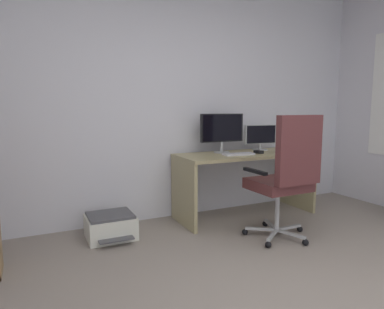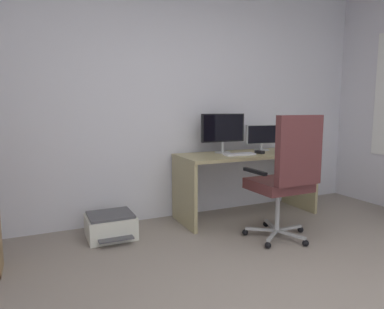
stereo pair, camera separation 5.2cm
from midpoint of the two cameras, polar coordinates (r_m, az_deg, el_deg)
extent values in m
cube|color=silver|center=(3.86, -4.36, 9.45)|extent=(5.27, 0.10, 2.71)
cube|color=tan|center=(3.93, 9.50, -0.03)|extent=(1.59, 0.62, 0.04)
cube|color=tan|center=(3.63, -0.93, -6.44)|extent=(0.04, 0.59, 0.69)
cube|color=tan|center=(4.47, 17.71, -4.10)|extent=(0.04, 0.59, 0.69)
cylinder|color=#B2B5B7|center=(3.92, 5.48, 0.37)|extent=(0.18, 0.18, 0.01)
cylinder|color=#B2B5B7|center=(3.91, 5.49, 1.37)|extent=(0.03, 0.03, 0.13)
cube|color=black|center=(3.90, 5.53, 4.43)|extent=(0.53, 0.05, 0.32)
cube|color=black|center=(3.88, 5.68, 4.41)|extent=(0.49, 0.02, 0.29)
cylinder|color=#B2B5B7|center=(4.22, 11.79, 0.76)|extent=(0.18, 0.18, 0.01)
cylinder|color=#B2B5B7|center=(4.21, 11.81, 1.38)|extent=(0.03, 0.03, 0.08)
cube|color=#B7BABC|center=(4.20, 11.86, 3.31)|extent=(0.42, 0.08, 0.23)
cube|color=black|center=(4.18, 12.01, 3.28)|extent=(0.38, 0.04, 0.21)
cube|color=silver|center=(3.75, 8.28, 0.05)|extent=(0.35, 0.15, 0.02)
cube|color=black|center=(3.91, 11.55, 0.39)|extent=(0.08, 0.11, 0.03)
cube|color=#B7BABC|center=(3.57, 16.21, -11.65)|extent=(0.30, 0.04, 0.02)
sphere|color=black|center=(3.68, 17.97, -11.78)|extent=(0.06, 0.06, 0.06)
cube|color=#B7BABC|center=(3.61, 13.42, -11.34)|extent=(0.12, 0.30, 0.02)
sphere|color=black|center=(3.75, 12.56, -11.20)|extent=(0.06, 0.06, 0.06)
cube|color=#B7BABC|center=(3.47, 11.80, -12.08)|extent=(0.26, 0.20, 0.02)
sphere|color=black|center=(3.48, 9.25, -12.64)|extent=(0.06, 0.06, 0.06)
cube|color=#B7BABC|center=(3.34, 13.68, -12.93)|extent=(0.26, 0.21, 0.02)
sphere|color=black|center=(3.22, 12.95, -14.48)|extent=(0.06, 0.06, 0.06)
cube|color=#B7BABC|center=(3.40, 16.52, -12.62)|extent=(0.13, 0.29, 0.02)
sphere|color=black|center=(3.35, 18.77, -13.77)|extent=(0.06, 0.06, 0.06)
cylinder|color=#B7BABC|center=(3.41, 14.44, -8.97)|extent=(0.04, 0.04, 0.40)
cube|color=#5B2B2C|center=(3.35, 14.58, -4.89)|extent=(0.52, 0.46, 0.10)
cube|color=#5B2B2C|center=(3.11, 17.82, 0.64)|extent=(0.47, 0.08, 0.61)
cube|color=black|center=(3.15, 10.86, -2.78)|extent=(0.05, 0.31, 0.03)
cube|color=black|center=(3.50, 18.09, -1.99)|extent=(0.05, 0.31, 0.03)
cube|color=silver|center=(3.45, -12.92, -11.59)|extent=(0.45, 0.39, 0.21)
cube|color=#4C4C51|center=(3.41, -12.97, -9.73)|extent=(0.41, 0.36, 0.02)
cube|color=#4C4C51|center=(3.25, -12.02, -13.59)|extent=(0.31, 0.10, 0.01)
camera|label=1|loc=(0.03, -89.54, 0.06)|focal=32.11mm
camera|label=2|loc=(0.03, 90.46, -0.06)|focal=32.11mm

